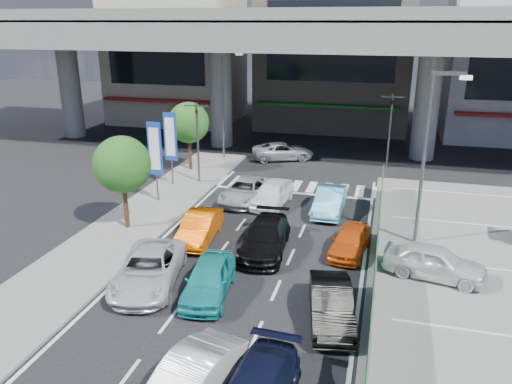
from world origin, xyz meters
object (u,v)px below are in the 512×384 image
(tree_near, at_px, (122,165))
(sedan_white_front_mid, at_px, (272,194))
(signboard_far, at_px, (170,139))
(sedan_black_mid, at_px, (265,238))
(tree_far, at_px, (189,123))
(traffic_cone, at_px, (432,268))
(taxi_orange_right, at_px, (350,241))
(traffic_light_left, at_px, (197,123))
(traffic_light_right, at_px, (391,112))
(street_lamp_left, at_px, (225,96))
(signboard_near, at_px, (155,151))
(hatch_black_mid_right, at_px, (331,305))
(hatch_white_back_mid, at_px, (189,382))
(wagon_silver_front_left, at_px, (245,191))
(street_lamp_right, at_px, (430,145))
(kei_truck_front_right, at_px, (330,200))
(taxi_orange_left, at_px, (200,227))
(sedan_white_mid_left, at_px, (149,269))
(parked_sedan_white, at_px, (434,262))
(crossing_wagon_silver, at_px, (283,151))
(taxi_teal_mid, at_px, (209,279))

(tree_near, distance_m, sedan_white_front_mid, 8.63)
(signboard_far, xyz_separation_m, sedan_black_mid, (7.95, -7.72, -2.37))
(signboard_far, xyz_separation_m, tree_far, (-0.20, 3.51, 0.32))
(sedan_black_mid, height_order, traffic_cone, sedan_black_mid)
(tree_near, xyz_separation_m, taxi_orange_right, (11.09, 0.09, -2.77))
(traffic_light_left, relative_size, tree_far, 1.08)
(traffic_light_right, xyz_separation_m, signboard_far, (-13.10, -8.01, -0.87))
(traffic_light_left, xyz_separation_m, street_lamp_left, (-0.13, 6.00, 0.83))
(tree_far, bearing_deg, tree_near, -85.64)
(signboard_near, relative_size, hatch_black_mid_right, 1.16)
(street_lamp_left, distance_m, tree_far, 4.04)
(hatch_white_back_mid, bearing_deg, wagon_silver_front_left, 114.07)
(street_lamp_right, xyz_separation_m, sedan_white_front_mid, (-7.88, 3.25, -4.08))
(hatch_black_mid_right, bearing_deg, traffic_light_left, 115.93)
(traffic_light_left, xyz_separation_m, kei_truck_front_right, (8.80, -3.07, -3.25))
(tree_far, distance_m, kei_truck_front_right, 12.10)
(taxi_orange_right, relative_size, sedan_white_front_mid, 0.89)
(street_lamp_right, distance_m, signboard_far, 15.69)
(hatch_white_back_mid, bearing_deg, tree_near, 139.45)
(signboard_far, relative_size, hatch_white_back_mid, 1.12)
(sedan_white_front_mid, bearing_deg, traffic_light_right, 63.50)
(hatch_black_mid_right, relative_size, sedan_black_mid, 0.85)
(hatch_white_back_mid, bearing_deg, sedan_black_mid, 105.10)
(street_lamp_right, xyz_separation_m, taxi_orange_left, (-10.16, -2.29, -4.11))
(signboard_far, height_order, sedan_white_front_mid, signboard_far)
(hatch_black_mid_right, bearing_deg, street_lamp_left, 106.85)
(taxi_orange_left, distance_m, wagon_silver_front_left, 5.81)
(tree_far, xyz_separation_m, sedan_white_mid_left, (4.41, -15.36, -2.70))
(street_lamp_left, distance_m, parked_sedan_white, 21.14)
(signboard_far, distance_m, taxi_orange_left, 8.95)
(traffic_light_right, distance_m, sedan_white_mid_left, 22.00)
(sedan_white_mid_left, relative_size, crossing_wagon_silver, 1.08)
(hatch_black_mid_right, bearing_deg, tree_far, 115.32)
(hatch_white_back_mid, height_order, sedan_white_mid_left, same)
(tree_far, relative_size, sedan_black_mid, 1.01)
(taxi_orange_right, height_order, traffic_cone, taxi_orange_right)
(street_lamp_right, distance_m, hatch_white_back_mid, 14.70)
(taxi_orange_right, relative_size, parked_sedan_white, 0.89)
(traffic_light_right, height_order, sedan_black_mid, traffic_light_right)
(signboard_far, bearing_deg, signboard_near, -82.41)
(street_lamp_left, relative_size, wagon_silver_front_left, 1.75)
(street_lamp_left, relative_size, tree_far, 1.67)
(hatch_black_mid_right, xyz_separation_m, taxi_orange_right, (0.19, 5.65, -0.05))
(signboard_near, relative_size, sedan_black_mid, 0.99)
(signboard_far, relative_size, crossing_wagon_silver, 1.02)
(taxi_teal_mid, xyz_separation_m, sedan_black_mid, (1.17, 4.25, 0.00))
(sedan_white_mid_left, distance_m, hatch_black_mid_right, 7.34)
(signboard_far, distance_m, wagon_silver_front_left, 5.97)
(traffic_light_left, xyz_separation_m, traffic_light_right, (11.70, 7.00, 0.00))
(hatch_white_back_mid, bearing_deg, street_lamp_left, 119.34)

